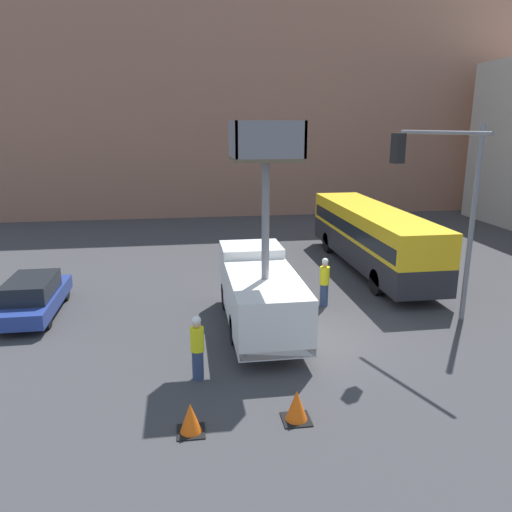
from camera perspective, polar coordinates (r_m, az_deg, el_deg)
name	(u,v)px	position (r m, az deg, el deg)	size (l,w,h in m)	color
ground_plane	(309,339)	(16.90, 6.04, -9.43)	(120.00, 120.00, 0.00)	#38383A
building_backdrop_far	(227,109)	(42.92, -3.32, 16.41)	(44.00, 10.00, 16.14)	#936651
utility_truck	(260,287)	(17.05, 0.46, -3.61)	(2.25, 6.45, 7.03)	silver
city_bus	(371,234)	(24.72, 13.06, 2.48)	(2.46, 11.62, 2.99)	#232328
traffic_light_pole	(450,194)	(17.91, 21.30, 6.64)	(3.74, 3.49, 6.96)	slate
road_worker_near_truck	(197,348)	(14.09, -6.72, -10.36)	(0.38, 0.38, 1.89)	navy
road_worker_directing	(324,282)	(19.59, 7.82, -2.94)	(0.38, 0.38, 1.94)	navy
traffic_cone_near_truck	(297,406)	(12.54, 4.66, -16.74)	(0.69, 0.69, 0.79)	black
traffic_cone_mid_road	(190,419)	(12.19, -7.50, -17.96)	(0.65, 0.65, 0.75)	black
parked_car_curbside	(33,296)	(20.30, -24.08, -4.21)	(1.77, 4.72, 1.48)	navy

